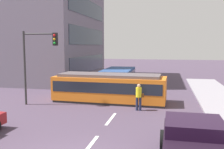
# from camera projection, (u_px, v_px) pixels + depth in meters

# --- Properties ---
(ground_plane) EXTENTS (120.00, 120.00, 0.00)m
(ground_plane) POSITION_uv_depth(u_px,v_px,m) (123.00, 103.00, 18.07)
(ground_plane) COLOR #483A4D
(lane_stripe_1) EXTENTS (0.16, 2.40, 0.01)m
(lane_stripe_1) POSITION_uv_depth(u_px,v_px,m) (90.00, 146.00, 10.30)
(lane_stripe_1) COLOR silver
(lane_stripe_1) RESTS_ON ground
(lane_stripe_2) EXTENTS (0.16, 2.40, 0.01)m
(lane_stripe_2) POSITION_uv_depth(u_px,v_px,m) (111.00, 119.00, 14.19)
(lane_stripe_2) COLOR silver
(lane_stripe_2) RESTS_ON ground
(lane_stripe_3) EXTENTS (0.16, 2.40, 0.01)m
(lane_stripe_3) POSITION_uv_depth(u_px,v_px,m) (135.00, 89.00, 24.20)
(lane_stripe_3) COLOR silver
(lane_stripe_3) RESTS_ON ground
(lane_stripe_4) EXTENTS (0.16, 2.40, 0.01)m
(lane_stripe_4) POSITION_uv_depth(u_px,v_px,m) (141.00, 80.00, 30.03)
(lane_stripe_4) COLOR silver
(lane_stripe_4) RESTS_ON ground
(corner_building) EXTENTS (16.69, 14.75, 16.00)m
(corner_building) POSITION_uv_depth(u_px,v_px,m) (24.00, 13.00, 31.43)
(corner_building) COLOR slate
(corner_building) RESTS_ON ground
(streetcar_tram) EXTENTS (8.07, 2.79, 2.03)m
(streetcar_tram) POSITION_uv_depth(u_px,v_px,m) (109.00, 87.00, 18.48)
(streetcar_tram) COLOR orange
(streetcar_tram) RESTS_ON ground
(city_bus) EXTENTS (2.62, 5.87, 1.89)m
(city_bus) POSITION_uv_depth(u_px,v_px,m) (118.00, 78.00, 23.81)
(city_bus) COLOR navy
(city_bus) RESTS_ON ground
(pedestrian_crossing) EXTENTS (0.50, 0.36, 1.67)m
(pedestrian_crossing) POSITION_uv_depth(u_px,v_px,m) (139.00, 96.00, 15.94)
(pedestrian_crossing) COLOR #202641
(pedestrian_crossing) RESTS_ON ground
(pickup_truck_parked) EXTENTS (2.31, 5.01, 1.55)m
(pickup_truck_parked) POSITION_uv_depth(u_px,v_px,m) (195.00, 147.00, 8.20)
(pickup_truck_parked) COLOR black
(pickup_truck_parked) RESTS_ON ground
(traffic_light_mast) EXTENTS (2.48, 0.33, 5.00)m
(traffic_light_mast) POSITION_uv_depth(u_px,v_px,m) (37.00, 54.00, 17.10)
(traffic_light_mast) COLOR #333333
(traffic_light_mast) RESTS_ON ground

